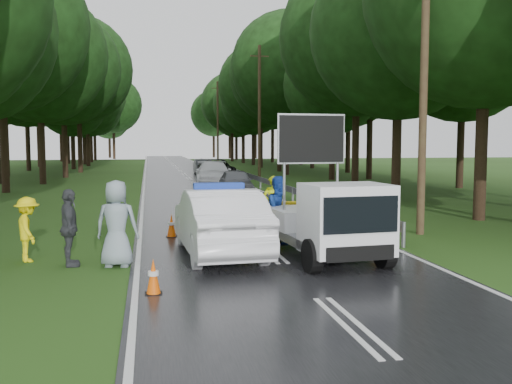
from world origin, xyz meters
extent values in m
plane|color=#233F12|center=(0.00, 0.00, 0.00)|extent=(160.00, 160.00, 0.00)
cube|color=black|center=(0.00, 30.00, 0.01)|extent=(7.00, 140.00, 0.02)
cylinder|color=gray|center=(3.70, 0.00, 0.35)|extent=(0.12, 0.12, 0.70)
cube|color=gray|center=(3.70, 30.00, 0.55)|extent=(0.05, 60.00, 0.30)
cylinder|color=#3F2B1D|center=(5.20, 2.00, 5.00)|extent=(0.24, 0.24, 10.00)
cylinder|color=#3F2B1D|center=(5.20, 28.00, 5.00)|extent=(0.24, 0.24, 10.00)
cube|color=#3F2B1D|center=(5.20, 28.00, 9.20)|extent=(1.40, 0.08, 0.08)
cylinder|color=#3F2B1D|center=(5.20, 54.00, 5.00)|extent=(0.24, 0.24, 10.00)
cube|color=#3F2B1D|center=(5.20, 54.00, 9.20)|extent=(1.40, 0.08, 0.08)
imported|color=white|center=(-1.34, -0.09, 0.84)|extent=(2.04, 5.17, 1.67)
cube|color=#1938A5|center=(-1.34, -0.09, 1.76)|extent=(1.27, 0.41, 0.17)
cube|color=gray|center=(1.12, -0.59, 0.51)|extent=(2.14, 3.99, 0.23)
cube|color=white|center=(1.05, 0.33, 0.87)|extent=(2.10, 2.35, 0.51)
cube|color=white|center=(1.26, -2.23, 1.15)|extent=(1.95, 1.61, 1.56)
cube|color=black|center=(1.32, -2.98, 1.33)|extent=(1.70, 0.17, 0.78)
cube|color=black|center=(1.08, -0.04, 2.94)|extent=(1.75, 0.25, 1.19)
cylinder|color=black|center=(0.40, -2.49, 0.39)|extent=(0.32, 0.79, 0.77)
cylinder|color=black|center=(2.14, -2.35, 0.39)|extent=(0.32, 0.79, 0.77)
cylinder|color=black|center=(0.17, 0.44, 0.39)|extent=(0.32, 0.79, 0.77)
cylinder|color=black|center=(1.90, 0.58, 0.39)|extent=(0.32, 0.79, 0.77)
cube|color=#F0F10D|center=(-0.63, 0.97, 0.57)|extent=(0.07, 0.07, 1.13)
cube|color=#F0F10D|center=(-0.06, 0.98, 0.57)|extent=(0.07, 0.07, 1.13)
cube|color=#F0F10D|center=(1.64, 1.02, 0.57)|extent=(0.07, 0.07, 1.13)
cube|color=#F0F10D|center=(2.21, 1.03, 0.57)|extent=(0.07, 0.07, 1.13)
cube|color=#F2CC00|center=(0.79, 1.00, 1.08)|extent=(2.95, 0.13, 0.28)
imported|color=#DCF50D|center=(0.79, 3.25, 0.90)|extent=(0.70, 0.50, 1.80)
imported|color=#1A42AB|center=(0.47, 0.87, 0.96)|extent=(1.17, 1.09, 1.93)
imported|color=#FFE80D|center=(-5.93, 0.00, 0.78)|extent=(0.90, 1.15, 1.56)
imported|color=#3A3C41|center=(-4.87, -0.75, 0.90)|extent=(0.61, 1.11, 1.79)
imported|color=#83939D|center=(-3.80, -0.98, 1.00)|extent=(1.09, 0.83, 2.00)
imported|color=#474A4F|center=(1.49, 15.55, 0.71)|extent=(1.88, 4.23, 1.41)
imported|color=#A5A8AD|center=(1.06, 22.30, 0.80)|extent=(2.62, 5.63, 1.59)
imported|color=black|center=(2.01, 28.76, 0.77)|extent=(2.62, 5.56, 1.54)
imported|color=#393B40|center=(1.62, 35.08, 0.67)|extent=(1.44, 4.06, 1.33)
cube|color=black|center=(-3.01, -3.58, 0.01)|extent=(0.32, 0.32, 0.03)
cone|color=#F45807|center=(-3.01, -3.58, 0.35)|extent=(0.27, 0.27, 0.66)
cube|color=black|center=(0.50, 2.00, 0.02)|extent=(0.37, 0.37, 0.03)
cone|color=#F45807|center=(0.50, 2.00, 0.41)|extent=(0.31, 0.31, 0.77)
cube|color=black|center=(1.22, 5.00, 0.01)|extent=(0.33, 0.33, 0.03)
cone|color=#F45807|center=(1.22, 5.00, 0.36)|extent=(0.27, 0.27, 0.68)
cube|color=black|center=(-2.41, 2.83, 0.01)|extent=(0.33, 0.33, 0.03)
cone|color=#F45807|center=(-2.41, 2.83, 0.36)|extent=(0.27, 0.27, 0.68)
cube|color=black|center=(3.50, 1.50, 0.01)|extent=(0.33, 0.33, 0.03)
cone|color=#F45807|center=(3.50, 1.50, 0.36)|extent=(0.27, 0.27, 0.67)
camera|label=1|loc=(-3.07, -14.25, 2.87)|focal=40.00mm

